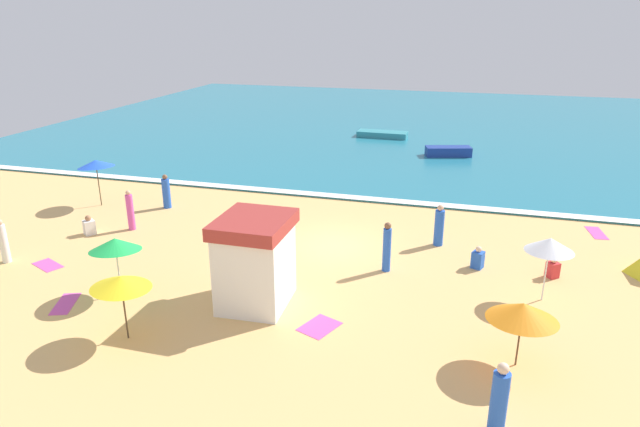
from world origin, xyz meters
TOP-DOWN VIEW (x-y plane):
  - ground_plane at (0.00, 0.00)m, footprint 60.00×60.00m
  - ocean_water at (0.00, 28.00)m, footprint 60.00×44.00m
  - wave_breaker_foam at (0.00, 6.30)m, footprint 57.00×0.70m
  - lifeguard_cabana at (-1.20, -5.39)m, footprint 2.25×2.63m
  - beach_umbrella_0 at (-12.55, 1.88)m, footprint 2.49×2.49m
  - beach_umbrella_2 at (-5.92, -6.13)m, footprint 2.23×2.25m
  - beach_umbrella_3 at (8.03, -2.59)m, footprint 2.03×2.03m
  - beach_umbrella_4 at (7.00, -6.74)m, footprint 2.12×2.14m
  - beach_umbrella_5 at (-4.10, -8.46)m, footprint 2.45×2.46m
  - beachgoer_0 at (6.43, -9.59)m, footprint 0.48×0.48m
  - beachgoer_1 at (-10.57, -1.64)m, footprint 0.63×0.63m
  - beachgoer_2 at (2.57, -1.76)m, footprint 0.37×0.37m
  - beachgoer_4 at (-9.13, 2.46)m, footprint 0.47×0.47m
  - beachgoer_5 at (5.88, -0.58)m, footprint 0.52×0.52m
  - beachgoer_6 at (-9.11, -0.63)m, footprint 0.42×0.42m
  - beachgoer_7 at (4.26, 1.29)m, footprint 0.54×0.54m
  - beachgoer_8 at (8.54, -0.65)m, footprint 0.53×0.53m
  - beachgoer_9 at (-11.81, -5.02)m, footprint 0.37×0.37m
  - beach_towel_0 at (-7.33, -7.23)m, footprint 1.09×1.61m
  - beach_towel_1 at (10.93, 4.55)m, footprint 0.80×1.62m
  - beach_towel_3 at (1.25, -6.30)m, footprint 1.33×1.50m
  - beach_towel_4 at (-10.07, -4.85)m, footprint 1.45×1.14m
  - small_boat_0 at (-1.58, 21.64)m, footprint 3.86×1.45m
  - small_boat_1 at (3.71, 16.80)m, footprint 3.16×1.83m

SIDE VIEW (x-z plane):
  - ground_plane at x=0.00m, z-range 0.00..0.00m
  - beach_towel_0 at x=-7.33m, z-range 0.00..0.01m
  - beach_towel_1 at x=10.93m, z-range 0.00..0.01m
  - beach_towel_3 at x=1.25m, z-range 0.00..0.01m
  - beach_towel_4 at x=-10.07m, z-range 0.00..0.01m
  - ocean_water at x=0.00m, z-range 0.00..0.10m
  - wave_breaker_foam at x=0.00m, z-range 0.10..0.11m
  - small_boat_0 at x=-1.58m, z-range 0.10..0.54m
  - beachgoer_8 at x=8.54m, z-range -0.05..0.78m
  - beachgoer_1 at x=-10.57m, z-range -0.07..0.80m
  - beachgoer_5 at x=5.88m, z-range -0.06..0.82m
  - small_boat_1 at x=3.71m, z-range 0.10..0.73m
  - beachgoer_4 at x=-9.13m, z-range -0.06..1.65m
  - beachgoer_7 at x=4.26m, z-range -0.06..1.71m
  - beachgoer_9 at x=-11.81m, z-range -0.05..1.73m
  - beachgoer_0 at x=6.43m, z-range -0.06..1.79m
  - beachgoer_6 at x=-9.11m, z-range -0.05..1.79m
  - beachgoer_2 at x=2.57m, z-range -0.03..1.91m
  - lifeguard_cabana at x=-1.20m, z-range 0.03..3.06m
  - beach_umbrella_4 at x=7.00m, z-range 0.69..2.65m
  - beach_umbrella_5 at x=-4.10m, z-range 0.81..2.90m
  - beach_umbrella_2 at x=-5.92m, z-range 0.78..2.97m
  - beach_umbrella_3 at x=8.03m, z-range 0.89..3.16m
  - beach_umbrella_0 at x=-12.55m, z-range 0.95..3.38m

